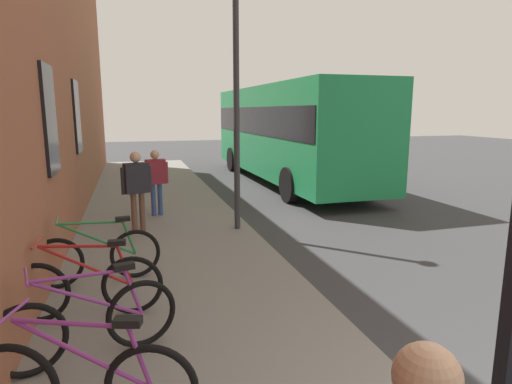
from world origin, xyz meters
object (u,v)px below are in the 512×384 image
bicycle_by_door (89,323)px  pedestrian_by_facade (137,183)px  bicycle_mid_rack (83,384)px  bicycle_beside_lamp (98,256)px  bicycle_end_of_row (87,287)px  city_bus (287,128)px  pedestrian_near_bus (156,176)px  street_lamp (236,72)px

bicycle_by_door → pedestrian_by_facade: size_ratio=1.07×
bicycle_mid_rack → bicycle_beside_lamp: 3.03m
bicycle_end_of_row → pedestrian_by_facade: bearing=-10.1°
city_bus → pedestrian_near_bus: bearing=132.0°
bicycle_end_of_row → pedestrian_by_facade: pedestrian_by_facade is taller
bicycle_end_of_row → city_bus: size_ratio=0.17×
bicycle_end_of_row → bicycle_beside_lamp: 1.08m
city_bus → pedestrian_near_bus: size_ratio=6.89×
pedestrian_near_bus → bicycle_end_of_row: bearing=167.5°
street_lamp → pedestrian_near_bus: bearing=42.9°
bicycle_by_door → city_bus: bearing=-29.6°
bicycle_mid_rack → bicycle_by_door: bearing=2.5°
bicycle_mid_rack → pedestrian_near_bus: bearing=-7.9°
pedestrian_near_bus → street_lamp: (-1.65, -1.53, 2.23)m
bicycle_by_door → bicycle_end_of_row: (0.95, 0.10, 0.00)m
bicycle_mid_rack → street_lamp: street_lamp is taller
bicycle_mid_rack → bicycle_end_of_row: (1.95, 0.14, -0.00)m
bicycle_end_of_row → pedestrian_near_bus: (4.98, -1.10, 0.54)m
bicycle_end_of_row → pedestrian_near_bus: size_ratio=1.16×
bicycle_mid_rack → city_bus: bearing=-27.2°
bicycle_mid_rack → bicycle_by_door: same height
bicycle_mid_rack → bicycle_end_of_row: bearing=4.2°
bicycle_end_of_row → pedestrian_near_bus: bearing=-12.5°
bicycle_beside_lamp → pedestrian_by_facade: bearing=-13.1°
city_bus → bicycle_mid_rack: bearing=152.8°
city_bus → pedestrian_by_facade: (-5.65, 5.28, -0.81)m
bicycle_by_door → street_lamp: bearing=-30.6°
bicycle_by_door → bicycle_end_of_row: 0.96m
bicycle_by_door → city_bus: size_ratio=0.16×
pedestrian_by_facade → pedestrian_near_bus: bearing=-18.8°
street_lamp → bicycle_beside_lamp: bearing=131.0°
bicycle_mid_rack → bicycle_beside_lamp: same height
bicycle_mid_rack → city_bus: size_ratio=0.16×
pedestrian_near_bus → city_bus: bearing=-48.0°
bicycle_by_door → city_bus: 11.90m
city_bus → pedestrian_near_bus: city_bus is taller
city_bus → pedestrian_by_facade: bearing=137.0°
bicycle_by_door → bicycle_end_of_row: same height
bicycle_end_of_row → bicycle_mid_rack: bearing=-175.8°
pedestrian_near_bus → bicycle_mid_rack: bearing=172.1°
bicycle_mid_rack → bicycle_end_of_row: 1.95m
bicycle_by_door → bicycle_beside_lamp: size_ratio=0.98×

